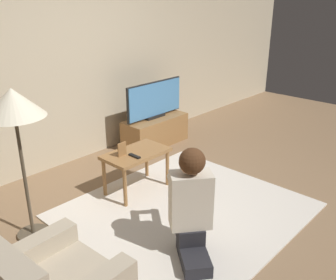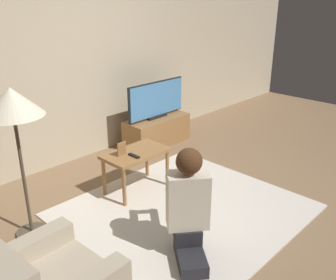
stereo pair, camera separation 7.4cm
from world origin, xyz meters
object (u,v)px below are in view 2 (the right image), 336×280
Objects in this scene: tv at (156,100)px; floor_lamp at (13,108)px; coffee_table at (136,157)px; person_kneeling at (188,202)px.

floor_lamp is (-2.35, -0.75, 0.54)m from tv.
coffee_table is 1.46m from floor_lamp.
person_kneeling is at bearing -128.44° from tv.
tv is 2.50m from person_kneeling.
floor_lamp is 1.45× the size of person_kneeling.
tv is 2.52m from floor_lamp.
floor_lamp reaches higher than coffee_table.
floor_lamp is at bearing 175.79° from coffee_table.
person_kneeling is (0.79, -1.21, -0.71)m from floor_lamp.
floor_lamp is 1.61m from person_kneeling.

